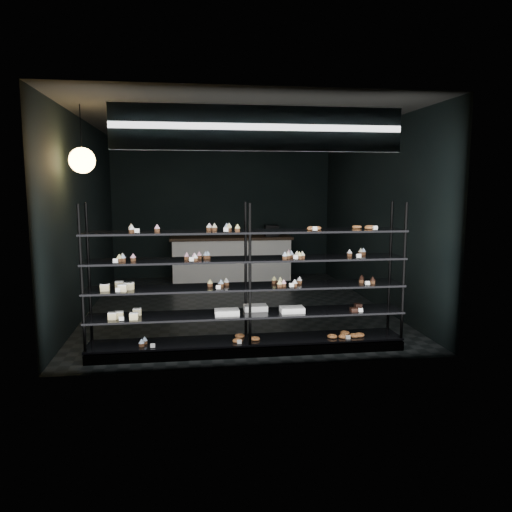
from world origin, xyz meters
name	(u,v)px	position (x,y,z in m)	size (l,w,h in m)	color
room	(235,216)	(0.00, 0.00, 1.60)	(5.01, 6.01, 3.20)	black
display_shelf	(245,304)	(-0.11, -2.45, 0.63)	(4.00, 0.50, 1.91)	black
signage	(260,128)	(0.00, -2.93, 2.75)	(3.30, 0.05, 0.50)	#0B1B3A
pendant_lamp	(82,160)	(-2.20, -1.54, 2.45)	(0.34, 0.34, 0.90)	black
service_counter	(232,258)	(0.17, 2.50, 0.50)	(2.72, 0.65, 1.23)	silver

